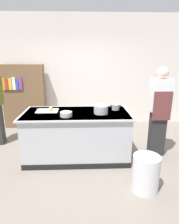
# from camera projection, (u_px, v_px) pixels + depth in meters

# --- Properties ---
(ground_plane) EXTENTS (10.00, 10.00, 0.00)m
(ground_plane) POSITION_uv_depth(u_px,v_px,m) (77.00, 156.00, 3.83)
(ground_plane) COLOR slate
(back_wall) EXTENTS (6.40, 0.12, 3.00)m
(back_wall) POSITION_uv_depth(u_px,v_px,m) (78.00, 71.00, 5.44)
(back_wall) COLOR silver
(back_wall) RESTS_ON ground_plane
(counter_island) EXTENTS (1.98, 0.98, 0.90)m
(counter_island) POSITION_uv_depth(u_px,v_px,m) (77.00, 134.00, 3.70)
(counter_island) COLOR #B7BABF
(counter_island) RESTS_ON ground_plane
(cutting_board) EXTENTS (0.40, 0.28, 0.02)m
(cutting_board) POSITION_uv_depth(u_px,v_px,m) (47.00, 111.00, 3.65)
(cutting_board) COLOR silver
(cutting_board) RESTS_ON counter_island
(onion) EXTENTS (0.08, 0.08, 0.08)m
(onion) POSITION_uv_depth(u_px,v_px,m) (51.00, 109.00, 3.61)
(onion) COLOR tan
(onion) RESTS_ON cutting_board
(stock_pot) EXTENTS (0.32, 0.25, 0.15)m
(stock_pot) POSITION_uv_depth(u_px,v_px,m) (101.00, 109.00, 3.50)
(stock_pot) COLOR #B7BABF
(stock_pot) RESTS_ON counter_island
(sauce_pan) EXTENTS (0.21, 0.14, 0.11)m
(sauce_pan) POSITION_uv_depth(u_px,v_px,m) (116.00, 107.00, 3.75)
(sauce_pan) COLOR #99999E
(sauce_pan) RESTS_ON counter_island
(mixing_bowl) EXTENTS (0.21, 0.21, 0.08)m
(mixing_bowl) POSITION_uv_depth(u_px,v_px,m) (66.00, 114.00, 3.34)
(mixing_bowl) COLOR #B7BABF
(mixing_bowl) RESTS_ON counter_island
(trash_bin) EXTENTS (0.39, 0.39, 0.54)m
(trash_bin) POSITION_uv_depth(u_px,v_px,m) (146.00, 173.00, 2.81)
(trash_bin) COLOR silver
(trash_bin) RESTS_ON ground_plane
(person_chef) EXTENTS (0.38, 0.25, 1.72)m
(person_chef) POSITION_uv_depth(u_px,v_px,m) (159.00, 110.00, 3.70)
(person_chef) COLOR #292929
(person_chef) RESTS_ON ground_plane
(bookshelf) EXTENTS (1.10, 0.31, 1.70)m
(bookshelf) POSITION_uv_depth(u_px,v_px,m) (24.00, 96.00, 5.27)
(bookshelf) COLOR brown
(bookshelf) RESTS_ON ground_plane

